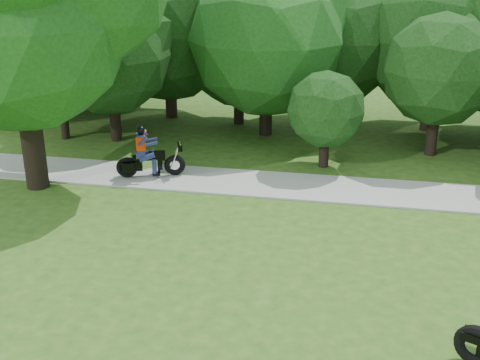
{
  "coord_description": "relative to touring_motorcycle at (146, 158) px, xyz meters",
  "views": [
    {
      "loc": [
        -0.99,
        -9.4,
        6.97
      ],
      "look_at": [
        -3.79,
        4.99,
        1.29
      ],
      "focal_mm": 45.0,
      "sensor_mm": 36.0,
      "label": 1
    }
  ],
  "objects": [
    {
      "name": "ground",
      "position": [
        7.41,
        -7.87,
        -0.67
      ],
      "size": [
        100.0,
        100.0,
        0.0
      ],
      "primitive_type": "plane",
      "color": "#2A5618",
      "rests_on": "ground"
    },
    {
      "name": "walkway",
      "position": [
        7.41,
        0.13,
        -0.64
      ],
      "size": [
        60.0,
        2.2,
        0.06
      ],
      "primitive_type": "cube",
      "color": "#A6A6A1",
      "rests_on": "ground"
    },
    {
      "name": "touring_motorcycle",
      "position": [
        0.0,
        0.0,
        0.0
      ],
      "size": [
        2.15,
        1.19,
        1.69
      ],
      "rotation": [
        0.0,
        0.0,
        0.34
      ],
      "color": "black",
      "rests_on": "walkway"
    },
    {
      "name": "tree_line",
      "position": [
        8.05,
        6.93,
        3.0
      ],
      "size": [
        38.82,
        12.31,
        7.78
      ],
      "color": "black",
      "rests_on": "ground"
    }
  ]
}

